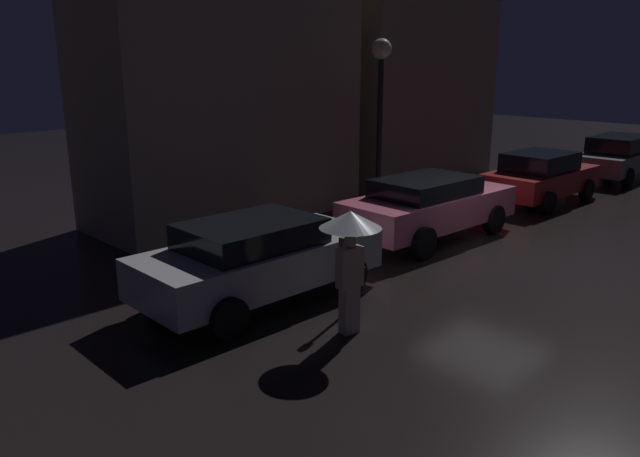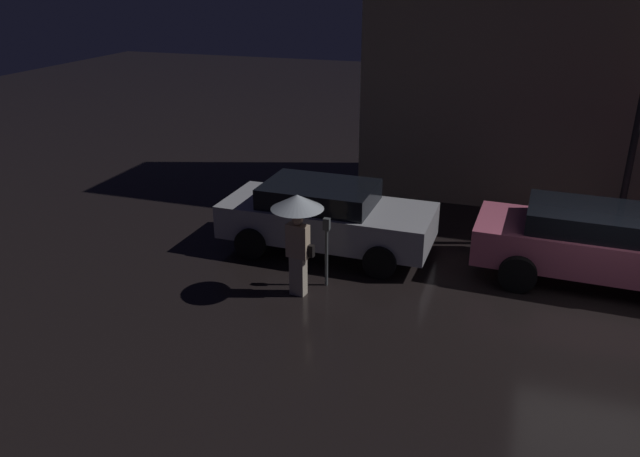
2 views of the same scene
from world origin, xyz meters
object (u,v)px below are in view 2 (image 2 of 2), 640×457
object	(u,v)px
parked_car_silver	(326,216)
parked_car_pink	(599,243)
parking_meter	(327,245)
pedestrian_with_umbrella	(298,218)

from	to	relation	value
parked_car_silver	parked_car_pink	world-z (taller)	parked_car_pink
parked_car_pink	parking_meter	size ratio (longest dim) A/B	3.40
parked_car_silver	pedestrian_with_umbrella	world-z (taller)	pedestrian_with_umbrella
parked_car_pink	pedestrian_with_umbrella	bearing A→B (deg)	-154.13
parked_car_silver	parking_meter	world-z (taller)	parked_car_silver
parked_car_pink	pedestrian_with_umbrella	world-z (taller)	pedestrian_with_umbrella
parked_car_silver	pedestrian_with_umbrella	xyz separation A→B (m)	(0.14, -2.02, 0.72)
pedestrian_with_umbrella	parked_car_pink	bearing A→B (deg)	32.04
parked_car_pink	parking_meter	world-z (taller)	parked_car_pink
parked_car_pink	pedestrian_with_umbrella	distance (m)	5.66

